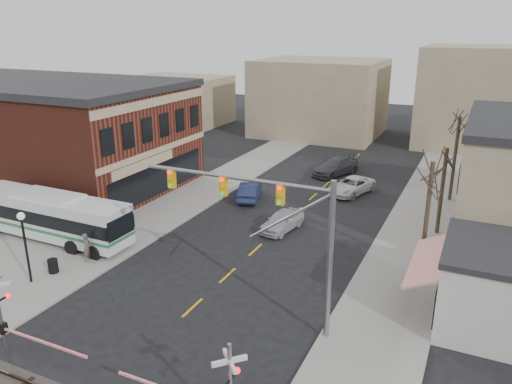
% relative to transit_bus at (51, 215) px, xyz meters
% --- Properties ---
extents(ground, '(160.00, 160.00, 0.00)m').
position_rel_transit_bus_xyz_m(ground, '(13.72, -5.57, -1.81)').
color(ground, black).
rests_on(ground, ground).
extents(sidewalk_west, '(5.00, 60.00, 0.12)m').
position_rel_transit_bus_xyz_m(sidewalk_west, '(4.22, 14.43, -1.75)').
color(sidewalk_west, gray).
rests_on(sidewalk_west, ground).
extents(sidewalk_east, '(5.00, 60.00, 0.12)m').
position_rel_transit_bus_xyz_m(sidewalk_east, '(23.22, 14.43, -1.75)').
color(sidewalk_east, gray).
rests_on(sidewalk_east, ground).
extents(brick_building, '(30.40, 15.40, 9.60)m').
position_rel_transit_bus_xyz_m(brick_building, '(-13.27, 10.43, 3.00)').
color(brick_building, maroon).
rests_on(brick_building, ground).
extents(tree_east_a, '(0.28, 0.28, 6.75)m').
position_rel_transit_bus_xyz_m(tree_east_a, '(24.22, 6.43, 1.68)').
color(tree_east_a, '#382B21').
rests_on(tree_east_a, sidewalk_east).
extents(tree_east_b, '(0.28, 0.28, 6.30)m').
position_rel_transit_bus_xyz_m(tree_east_b, '(24.52, 12.43, 1.46)').
color(tree_east_b, '#382B21').
rests_on(tree_east_b, sidewalk_east).
extents(tree_east_c, '(0.28, 0.28, 7.20)m').
position_rel_transit_bus_xyz_m(tree_east_c, '(24.72, 20.43, 1.91)').
color(tree_east_c, '#382B21').
rests_on(tree_east_c, sidewalk_east).
extents(transit_bus, '(12.49, 2.86, 3.21)m').
position_rel_transit_bus_xyz_m(transit_bus, '(0.00, 0.00, 0.00)').
color(transit_bus, silver).
rests_on(transit_bus, ground).
extents(traffic_signal_mast, '(9.94, 0.30, 8.00)m').
position_rel_transit_bus_xyz_m(traffic_signal_mast, '(18.28, -3.09, 3.92)').
color(traffic_signal_mast, gray).
rests_on(traffic_signal_mast, ground).
extents(rr_crossing_west, '(5.60, 1.36, 4.00)m').
position_rel_transit_bus_xyz_m(rr_crossing_west, '(8.06, -10.28, 0.16)').
color(rr_crossing_west, gray).
rests_on(rr_crossing_west, ground).
extents(street_lamp, '(0.44, 0.44, 4.35)m').
position_rel_transit_bus_xyz_m(street_lamp, '(3.73, -5.29, 1.42)').
color(street_lamp, black).
rests_on(street_lamp, sidewalk_west).
extents(trash_bin, '(0.60, 0.60, 0.86)m').
position_rel_transit_bus_xyz_m(trash_bin, '(4.02, -3.86, -1.26)').
color(trash_bin, black).
rests_on(trash_bin, sidewalk_west).
extents(car_a, '(2.41, 4.55, 1.47)m').
position_rel_transit_bus_xyz_m(car_a, '(14.04, 8.39, -1.08)').
color(car_a, '#B2B2B7').
rests_on(car_a, ground).
extents(car_b, '(2.92, 4.87, 1.52)m').
position_rel_transit_bus_xyz_m(car_b, '(8.89, 13.59, -1.06)').
color(car_b, '#1B2245').
rests_on(car_b, ground).
extents(car_c, '(3.85, 5.69, 1.45)m').
position_rel_transit_bus_xyz_m(car_c, '(16.50, 18.79, -1.09)').
color(car_c, white).
rests_on(car_c, ground).
extents(car_d, '(4.34, 6.05, 1.63)m').
position_rel_transit_bus_xyz_m(car_d, '(13.50, 23.99, -1.00)').
color(car_d, '#48484D').
rests_on(car_d, ground).
extents(pedestrian_near, '(0.62, 0.78, 1.88)m').
position_rel_transit_bus_xyz_m(pedestrian_near, '(4.81, -1.74, -0.75)').
color(pedestrian_near, '#564A45').
rests_on(pedestrian_near, sidewalk_west).
extents(pedestrian_far, '(1.02, 1.11, 1.84)m').
position_rel_transit_bus_xyz_m(pedestrian_far, '(2.89, 2.25, -0.77)').
color(pedestrian_far, '#313054').
rests_on(pedestrian_far, sidewalk_west).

